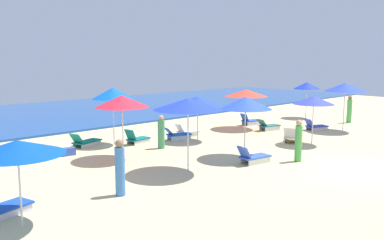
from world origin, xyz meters
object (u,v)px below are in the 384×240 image
at_px(lounge_chair_3_0, 292,137).
at_px(umbrella_4, 113,93).
at_px(lounge_chair_6_1, 177,135).
at_px(lounge_chair_5_0, 4,206).
at_px(umbrella_7, 188,104).
at_px(lounge_chair_6_0, 186,131).
at_px(umbrella_1, 307,86).
at_px(umbrella_6, 198,100).
at_px(beachgoer_2, 349,110).
at_px(lounge_chair_9_0, 253,157).
at_px(beachgoer_3, 161,133).
at_px(umbrella_8, 246,93).
at_px(umbrella_5, 17,147).
at_px(lounge_chair_0_0, 315,126).
at_px(umbrella_2, 122,101).
at_px(beachgoer_1, 299,141).
at_px(umbrella_9, 245,103).
at_px(lounge_chair_8_1, 250,121).
at_px(umbrella_3, 314,100).
at_px(lounge_chair_4_0, 137,138).
at_px(lounge_chair_8_0, 268,126).
at_px(umbrella_0, 345,87).
at_px(beachgoer_0, 120,168).
at_px(lounge_chair_4_1, 85,141).
at_px(cooler_box_0, 68,152).

bearing_deg(lounge_chair_3_0, umbrella_4, 24.59).
bearing_deg(lounge_chair_6_1, lounge_chair_3_0, -122.54).
bearing_deg(lounge_chair_5_0, umbrella_7, -107.25).
bearing_deg(lounge_chair_5_0, lounge_chair_6_0, -80.76).
relative_size(umbrella_1, umbrella_6, 1.10).
bearing_deg(beachgoer_2, umbrella_7, 86.47).
bearing_deg(umbrella_7, lounge_chair_9_0, -16.96).
bearing_deg(beachgoer_3, umbrella_8, -49.31).
distance_m(umbrella_5, beachgoer_2, 21.73).
relative_size(lounge_chair_0_0, umbrella_2, 0.54).
xyz_separation_m(beachgoer_1, beachgoer_2, (11.02, 3.26, 0.00)).
height_order(umbrella_1, umbrella_9, umbrella_9).
relative_size(umbrella_7, lounge_chair_8_1, 1.99).
height_order(umbrella_1, lounge_chair_3_0, umbrella_1).
bearing_deg(umbrella_3, lounge_chair_0_0, 28.07).
bearing_deg(umbrella_4, lounge_chair_6_1, -22.63).
distance_m(umbrella_6, lounge_chair_6_0, 2.25).
bearing_deg(umbrella_7, beachgoer_3, 64.35).
bearing_deg(umbrella_8, lounge_chair_4_0, 173.00).
distance_m(umbrella_3, lounge_chair_8_0, 4.47).
relative_size(umbrella_0, beachgoer_0, 1.58).
xyz_separation_m(umbrella_3, umbrella_9, (-4.46, 0.49, 0.17)).
xyz_separation_m(lounge_chair_0_0, umbrella_1, (3.84, 2.97, 1.99)).
bearing_deg(beachgoer_1, umbrella_7, 25.75).
xyz_separation_m(lounge_chair_5_0, beachgoer_1, (10.63, -2.14, 0.58)).
relative_size(lounge_chair_8_0, beachgoer_2, 0.85).
height_order(lounge_chair_4_0, umbrella_6, umbrella_6).
bearing_deg(lounge_chair_6_0, lounge_chair_4_0, 98.14).
height_order(umbrella_6, lounge_chair_6_0, umbrella_6).
height_order(lounge_chair_8_1, beachgoer_0, beachgoer_0).
xyz_separation_m(lounge_chair_4_0, lounge_chair_4_1, (-2.13, 1.14, -0.02)).
relative_size(lounge_chair_6_0, lounge_chair_8_0, 0.91).
xyz_separation_m(beachgoer_0, beachgoer_2, (18.52, 1.87, -0.00)).
bearing_deg(umbrella_0, lounge_chair_5_0, 179.88).
bearing_deg(umbrella_8, lounge_chair_6_0, 170.73).
relative_size(lounge_chair_0_0, lounge_chair_9_0, 0.99).
xyz_separation_m(umbrella_3, lounge_chair_9_0, (-4.95, -0.34, -1.86)).
bearing_deg(umbrella_4, umbrella_3, -42.92).
relative_size(umbrella_9, cooler_box_0, 4.44).
bearing_deg(umbrella_2, umbrella_8, 7.47).
distance_m(lounge_chair_6_0, cooler_box_0, 6.60).
distance_m(lounge_chair_4_1, umbrella_6, 5.73).
xyz_separation_m(umbrella_2, beachgoer_1, (4.85, -5.16, -1.55)).
bearing_deg(beachgoer_0, lounge_chair_9_0, -57.33).
distance_m(lounge_chair_4_0, cooler_box_0, 3.55).
bearing_deg(beachgoer_0, umbrella_8, -31.31).
bearing_deg(beachgoer_0, lounge_chair_8_1, -30.77).
bearing_deg(lounge_chair_0_0, umbrella_9, 123.56).
relative_size(lounge_chair_8_1, beachgoer_1, 0.80).
bearing_deg(lounge_chair_5_0, lounge_chair_8_1, -88.10).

